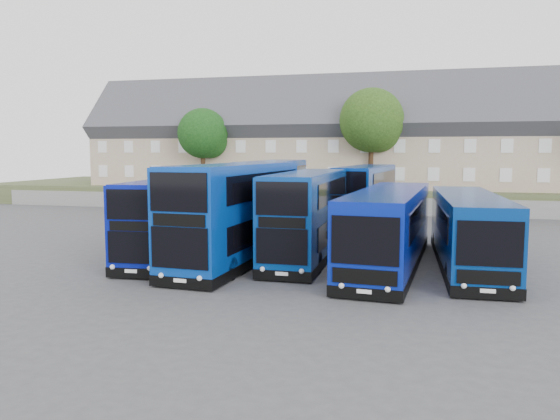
{
  "coord_description": "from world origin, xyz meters",
  "views": [
    {
      "loc": [
        6.2,
        -24.34,
        5.51
      ],
      "look_at": [
        -1.38,
        5.51,
        2.2
      ],
      "focal_mm": 35.0,
      "sensor_mm": 36.0,
      "label": 1
    }
  ],
  "objects_px": {
    "dd_front_mid": "(237,214)",
    "coach_east_a": "(389,229)",
    "dd_front_left": "(172,220)",
    "tree_west": "(204,135)",
    "tree_mid": "(373,123)"
  },
  "relations": [
    {
      "from": "dd_front_mid",
      "to": "coach_east_a",
      "type": "bearing_deg",
      "value": 8.65
    },
    {
      "from": "coach_east_a",
      "to": "dd_front_left",
      "type": "bearing_deg",
      "value": -172.32
    },
    {
      "from": "dd_front_mid",
      "to": "tree_west",
      "type": "xyz_separation_m",
      "value": [
        -11.31,
        23.75,
        4.66
      ]
    },
    {
      "from": "dd_front_left",
      "to": "coach_east_a",
      "type": "bearing_deg",
      "value": -1.55
    },
    {
      "from": "dd_front_left",
      "to": "dd_front_mid",
      "type": "relative_size",
      "value": 0.84
    },
    {
      "from": "dd_front_left",
      "to": "tree_west",
      "type": "bearing_deg",
      "value": 103.29
    },
    {
      "from": "dd_front_left",
      "to": "coach_east_a",
      "type": "height_order",
      "value": "dd_front_left"
    },
    {
      "from": "dd_front_mid",
      "to": "tree_mid",
      "type": "relative_size",
      "value": 1.35
    },
    {
      "from": "tree_west",
      "to": "coach_east_a",
      "type": "bearing_deg",
      "value": -50.89
    },
    {
      "from": "tree_west",
      "to": "tree_mid",
      "type": "relative_size",
      "value": 0.83
    },
    {
      "from": "tree_mid",
      "to": "dd_front_mid",
      "type": "bearing_deg",
      "value": -100.93
    },
    {
      "from": "tree_west",
      "to": "dd_front_left",
      "type": "bearing_deg",
      "value": -71.87
    },
    {
      "from": "coach_east_a",
      "to": "tree_west",
      "type": "distance_m",
      "value": 30.18
    },
    {
      "from": "coach_east_a",
      "to": "tree_west",
      "type": "xyz_separation_m",
      "value": [
        -18.74,
        23.06,
        5.24
      ]
    },
    {
      "from": "dd_front_mid",
      "to": "tree_mid",
      "type": "bearing_deg",
      "value": 82.39
    }
  ]
}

